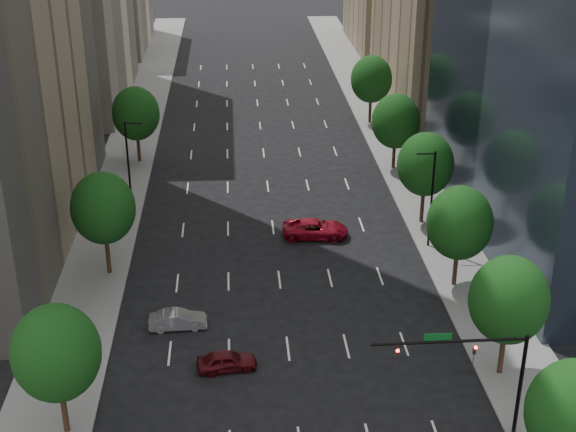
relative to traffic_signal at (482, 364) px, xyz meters
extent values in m
cube|color=slate|center=(-26.03, 30.00, -5.10)|extent=(6.00, 200.00, 0.15)
cube|color=slate|center=(4.97, 30.00, -5.10)|extent=(6.00, 200.00, 0.15)
cube|color=#8C7759|center=(14.47, 103.00, 2.83)|extent=(14.00, 26.00, 16.00)
ellipsoid|color=#103C11|center=(3.47, -5.00, 0.23)|extent=(5.20, 5.20, 5.98)
cylinder|color=#382316|center=(3.47, 6.00, -3.17)|extent=(0.36, 0.36, 4.00)
ellipsoid|color=#103C11|center=(3.47, 6.00, 0.59)|extent=(5.20, 5.20, 5.98)
cylinder|color=#382316|center=(3.47, 18.00, -3.22)|extent=(0.36, 0.36, 3.90)
ellipsoid|color=#103C11|center=(3.47, 18.00, 0.44)|extent=(5.20, 5.20, 5.98)
cylinder|color=#382316|center=(3.47, 30.00, -3.12)|extent=(0.36, 0.36, 4.10)
ellipsoid|color=#103C11|center=(3.47, 30.00, 0.73)|extent=(5.20, 5.20, 5.98)
cylinder|color=#382316|center=(3.47, 44.00, -3.27)|extent=(0.36, 0.36, 3.80)
ellipsoid|color=#103C11|center=(3.47, 44.00, 0.30)|extent=(5.20, 5.20, 5.98)
cylinder|color=#382316|center=(3.47, 60.00, -3.17)|extent=(0.36, 0.36, 4.00)
ellipsoid|color=#103C11|center=(3.47, 60.00, 0.59)|extent=(5.20, 5.20, 5.98)
cylinder|color=#382316|center=(-24.53, 2.00, -3.17)|extent=(0.36, 0.36, 4.00)
ellipsoid|color=#103C11|center=(-24.53, 2.00, 0.59)|extent=(5.20, 5.20, 5.98)
cylinder|color=#382316|center=(-24.53, 22.00, -3.10)|extent=(0.36, 0.36, 4.15)
ellipsoid|color=#103C11|center=(-24.53, 22.00, 0.80)|extent=(5.20, 5.20, 5.98)
cylinder|color=#382316|center=(-24.53, 48.00, -3.20)|extent=(0.36, 0.36, 3.95)
ellipsoid|color=#103C11|center=(-24.53, 48.00, 0.52)|extent=(5.20, 5.20, 5.98)
cylinder|color=black|center=(2.97, 25.00, -0.67)|extent=(0.20, 0.20, 9.00)
cylinder|color=black|center=(2.17, 25.00, 3.63)|extent=(1.60, 0.14, 0.14)
cylinder|color=black|center=(-24.03, 35.00, -0.67)|extent=(0.20, 0.20, 9.00)
cylinder|color=black|center=(-23.23, 35.00, 3.63)|extent=(1.60, 0.14, 0.14)
cylinder|color=black|center=(2.47, 0.00, -1.67)|extent=(0.24, 0.24, 7.00)
cylinder|color=black|center=(-2.03, 0.00, 1.63)|extent=(9.00, 0.18, 0.18)
imported|color=black|center=(-0.53, 0.00, 1.08)|extent=(0.18, 0.22, 1.10)
imported|color=black|center=(-5.03, 0.00, 1.08)|extent=(0.18, 0.22, 1.10)
sphere|color=#FF0C07|center=(-0.53, -0.18, 1.28)|extent=(0.20, 0.20, 0.20)
sphere|color=#FF0C07|center=(-5.03, -0.18, 1.28)|extent=(0.20, 0.20, 0.20)
cube|color=#0C591E|center=(-2.73, 0.00, 1.98)|extent=(1.60, 0.06, 0.45)
imported|color=#460B10|center=(-14.84, 7.79, -4.48)|extent=(4.25, 2.12, 1.39)
imported|color=gray|center=(-18.41, 13.25, -4.47)|extent=(4.31, 1.68, 1.40)
imported|color=maroon|center=(-6.79, 27.70, -4.35)|extent=(6.14, 3.20, 1.65)
camera|label=1|loc=(-13.92, -37.97, 27.31)|focal=50.51mm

